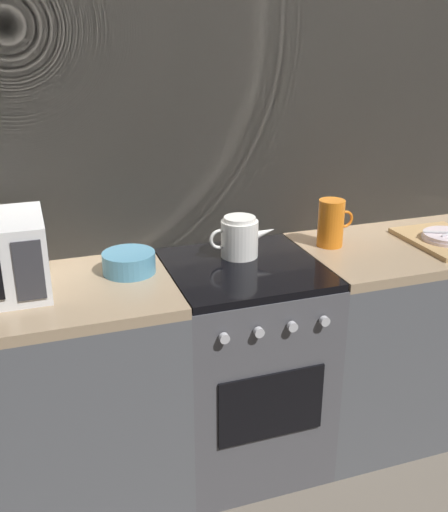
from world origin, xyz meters
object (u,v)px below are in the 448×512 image
object	(u,v)px
dish_pile	(446,239)
mixing_bowl	(129,262)
kettle	(240,237)
pitcher	(331,223)
stove_unit	(243,365)

from	to	relation	value
dish_pile	mixing_bowl	bearing A→B (deg)	174.79
kettle	mixing_bowl	world-z (taller)	kettle
kettle	pitcher	xyz separation A→B (m)	(0.41, -0.01, 0.02)
stove_unit	kettle	distance (m)	0.54
pitcher	stove_unit	bearing A→B (deg)	-167.53
mixing_bowl	dish_pile	bearing A→B (deg)	-5.21
mixing_bowl	kettle	bearing A→B (deg)	2.91
dish_pile	pitcher	bearing A→B (deg)	164.09
stove_unit	dish_pile	bearing A→B (deg)	-2.78
kettle	dish_pile	world-z (taller)	kettle
stove_unit	mixing_bowl	xyz separation A→B (m)	(-0.44, 0.08, 0.49)
stove_unit	kettle	xyz separation A→B (m)	(0.02, 0.10, 0.53)
stove_unit	kettle	world-z (taller)	kettle
stove_unit	pitcher	xyz separation A→B (m)	(0.43, 0.09, 0.55)
kettle	pitcher	size ratio (longest dim) A/B	1.42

